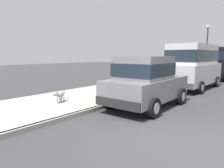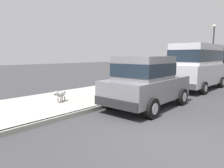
{
  "view_description": "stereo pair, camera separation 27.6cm",
  "coord_description": "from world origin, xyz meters",
  "px_view_note": "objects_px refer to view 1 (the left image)",
  "views": [
    {
      "loc": [
        1.61,
        -4.44,
        1.91
      ],
      "look_at": [
        -3.16,
        1.4,
        0.85
      ],
      "focal_mm": 32.7,
      "sensor_mm": 36.0,
      "label": 1
    },
    {
      "loc": [
        1.82,
        -4.26,
        1.91
      ],
      "look_at": [
        -3.16,
        1.4,
        0.85
      ],
      "focal_mm": 32.7,
      "sensor_mm": 36.0,
      "label": 2
    }
  ],
  "objects_px": {
    "car_black_van": "(219,62)",
    "dog_grey": "(60,95)",
    "street_lamp": "(207,44)",
    "car_silver_van": "(193,64)",
    "car_grey_hatchback": "(146,81)"
  },
  "relations": [
    {
      "from": "dog_grey",
      "to": "street_lamp",
      "type": "distance_m",
      "value": 15.43
    },
    {
      "from": "dog_grey",
      "to": "car_silver_van",
      "type": "bearing_deg",
      "value": 71.54
    },
    {
      "from": "car_silver_van",
      "to": "car_black_van",
      "type": "height_order",
      "value": "same"
    },
    {
      "from": "car_black_van",
      "to": "dog_grey",
      "type": "bearing_deg",
      "value": -100.44
    },
    {
      "from": "street_lamp",
      "to": "car_silver_van",
      "type": "bearing_deg",
      "value": -80.27
    },
    {
      "from": "car_grey_hatchback",
      "to": "car_black_van",
      "type": "relative_size",
      "value": 0.77
    },
    {
      "from": "dog_grey",
      "to": "street_lamp",
      "type": "height_order",
      "value": "street_lamp"
    },
    {
      "from": "car_grey_hatchback",
      "to": "street_lamp",
      "type": "height_order",
      "value": "street_lamp"
    },
    {
      "from": "car_silver_van",
      "to": "car_black_van",
      "type": "bearing_deg",
      "value": 89.7
    },
    {
      "from": "street_lamp",
      "to": "car_black_van",
      "type": "bearing_deg",
      "value": -47.64
    },
    {
      "from": "car_silver_van",
      "to": "dog_grey",
      "type": "bearing_deg",
      "value": -108.46
    },
    {
      "from": "car_black_van",
      "to": "dog_grey",
      "type": "relative_size",
      "value": 6.79
    },
    {
      "from": "car_grey_hatchback",
      "to": "street_lamp",
      "type": "distance_m",
      "value": 13.48
    },
    {
      "from": "car_silver_van",
      "to": "car_black_van",
      "type": "distance_m",
      "value": 6.23
    },
    {
      "from": "car_grey_hatchback",
      "to": "dog_grey",
      "type": "xyz_separation_m",
      "value": [
        -2.61,
        -1.93,
        -0.55
      ]
    }
  ]
}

